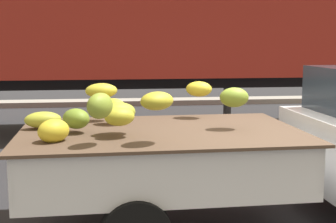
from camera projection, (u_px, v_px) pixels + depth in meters
name	position (u px, v px, depth m)	size (l,w,h in m)	color
curb_strip	(171.00, 102.00, 15.20)	(80.00, 0.80, 0.16)	gray
semi_trailer	(76.00, 15.00, 10.23)	(12.03, 2.73, 3.95)	maroon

